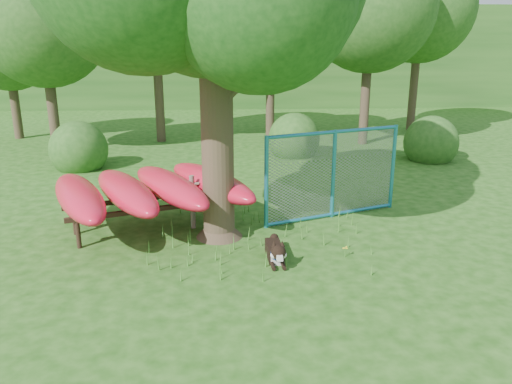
{
  "coord_description": "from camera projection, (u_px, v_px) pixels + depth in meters",
  "views": [
    {
      "loc": [
        -0.36,
        -8.15,
        3.79
      ],
      "look_at": [
        0.2,
        1.2,
        1.0
      ],
      "focal_mm": 35.0,
      "sensor_mm": 36.0,
      "label": 1
    }
  ],
  "objects": [
    {
      "name": "wooden_post",
      "position": [
        192.0,
        201.0,
        10.52
      ],
      "size": [
        0.31,
        0.11,
        1.16
      ],
      "rotation": [
        0.0,
        0.0,
        0.06
      ],
      "color": "#655B4C",
      "rests_on": "ground"
    },
    {
      "name": "bg_tree_f",
      "position": [
        7.0,
        45.0,
        19.76
      ],
      "size": [
        3.6,
        3.6,
        5.55
      ],
      "color": "#382B1E",
      "rests_on": "ground"
    },
    {
      "name": "bg_tree_a",
      "position": [
        43.0,
        22.0,
        16.82
      ],
      "size": [
        4.4,
        4.4,
        6.7
      ],
      "color": "#382B1E",
      "rests_on": "ground"
    },
    {
      "name": "bg_tree_e",
      "position": [
        421.0,
        8.0,
        21.26
      ],
      "size": [
        4.6,
        4.6,
        7.55
      ],
      "color": "#382B1E",
      "rests_on": "ground"
    },
    {
      "name": "kayak_rack",
      "position": [
        148.0,
        189.0,
        10.31
      ],
      "size": [
        4.82,
        4.33,
        1.18
      ],
      "rotation": [
        0.0,
        0.0,
        0.36
      ],
      "color": "black",
      "rests_on": "ground"
    },
    {
      "name": "shrub_right",
      "position": [
        429.0,
        160.0,
        16.93
      ],
      "size": [
        1.8,
        1.8,
        1.8
      ],
      "primitive_type": "sphere",
      "color": "#224F19",
      "rests_on": "ground"
    },
    {
      "name": "wooded_hillside",
      "position": [
        230.0,
        55.0,
        34.83
      ],
      "size": [
        80.0,
        12.0,
        6.0
      ],
      "primitive_type": "cube",
      "color": "#224F19",
      "rests_on": "ground"
    },
    {
      "name": "bg_tree_c",
      "position": [
        271.0,
        36.0,
        20.25
      ],
      "size": [
        4.0,
        4.0,
        6.12
      ],
      "color": "#382B1E",
      "rests_on": "ground"
    },
    {
      "name": "fence_section",
      "position": [
        333.0,
        174.0,
        11.1
      ],
      "size": [
        3.21,
        1.34,
        3.33
      ],
      "rotation": [
        0.0,
        0.0,
        0.38
      ],
      "color": "teal",
      "rests_on": "ground"
    },
    {
      "name": "ground",
      "position": [
        249.0,
        265.0,
        8.9
      ],
      "size": [
        80.0,
        80.0,
        0.0
      ],
      "primitive_type": "plane",
      "color": "#19460E",
      "rests_on": "ground"
    },
    {
      "name": "shrub_left",
      "position": [
        81.0,
        168.0,
        15.79
      ],
      "size": [
        1.8,
        1.8,
        1.8
      ],
      "primitive_type": "sphere",
      "color": "#224F19",
      "rests_on": "ground"
    },
    {
      "name": "husky_dog",
      "position": [
        276.0,
        252.0,
        9.01
      ],
      "size": [
        0.32,
        1.17,
        0.52
      ],
      "rotation": [
        0.0,
        0.0,
        0.05
      ],
      "color": "black",
      "rests_on": "ground"
    },
    {
      "name": "shrub_mid",
      "position": [
        294.0,
        155.0,
        17.63
      ],
      "size": [
        1.8,
        1.8,
        1.8
      ],
      "primitive_type": "sphere",
      "color": "#224F19",
      "rests_on": "ground"
    },
    {
      "name": "bg_tree_d",
      "position": [
        371.0,
        7.0,
        18.26
      ],
      "size": [
        4.8,
        4.8,
        7.5
      ],
      "color": "#382B1E",
      "rests_on": "ground"
    },
    {
      "name": "wildflower_clump",
      "position": [
        345.0,
        249.0,
        9.19
      ],
      "size": [
        0.09,
        0.08,
        0.2
      ],
      "rotation": [
        0.0,
        0.0,
        0.37
      ],
      "color": "#45822A",
      "rests_on": "ground"
    }
  ]
}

